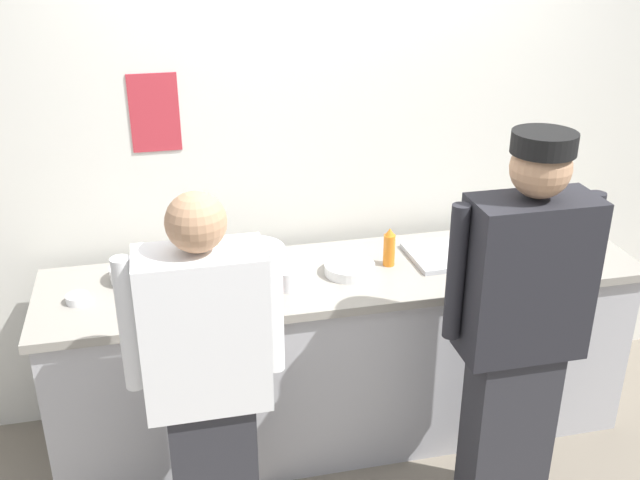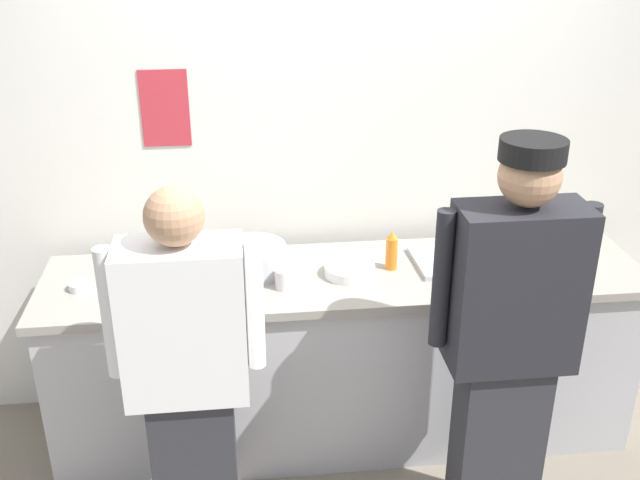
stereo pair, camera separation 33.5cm
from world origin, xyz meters
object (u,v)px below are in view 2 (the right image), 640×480
object	(u,v)px
ramekin_green_sauce	(80,286)
ramekin_red_sauce	(152,292)
chef_center	(509,339)
sheet_tray	(457,260)
ramekin_yellow_sauce	(208,258)
squeeze_bottle_secondary	(573,228)
mixing_bowl_steel	(253,258)
squeeze_bottle_spare	(222,276)
chef_near_left	(188,376)
plate_stack_rear	(138,264)
deli_cup	(285,278)
plate_stack_front	(350,270)
squeeze_bottle_primary	(392,251)

from	to	relation	value
ramekin_green_sauce	ramekin_red_sauce	world-z (taller)	ramekin_red_sauce
chef_center	ramekin_green_sauce	distance (m)	1.86
sheet_tray	ramekin_yellow_sauce	size ratio (longest dim) A/B	4.37
squeeze_bottle_secondary	ramekin_green_sauce	distance (m)	2.37
mixing_bowl_steel	squeeze_bottle_secondary	size ratio (longest dim) A/B	1.57
ramekin_red_sauce	ramekin_green_sauce	bearing A→B (deg)	163.49
squeeze_bottle_spare	ramekin_red_sauce	world-z (taller)	squeeze_bottle_spare
ramekin_red_sauce	ramekin_yellow_sauce	world-z (taller)	ramekin_yellow_sauce
ramekin_green_sauce	chef_center	bearing A→B (deg)	-20.41
mixing_bowl_steel	squeeze_bottle_secondary	world-z (taller)	squeeze_bottle_secondary
squeeze_bottle_secondary	ramekin_red_sauce	bearing A→B (deg)	-171.81
chef_near_left	ramekin_green_sauce	size ratio (longest dim) A/B	16.26
plate_stack_rear	ramekin_yellow_sauce	size ratio (longest dim) A/B	2.24
plate_stack_rear	ramekin_yellow_sauce	distance (m)	0.33
chef_center	ramekin_yellow_sauce	bearing A→B (deg)	144.24
chef_center	deli_cup	xyz separation A→B (m)	(-0.83, 0.56, 0.02)
chef_near_left	chef_center	size ratio (longest dim) A/B	0.93
chef_near_left	squeeze_bottle_spare	xyz separation A→B (m)	(0.13, 0.50, 0.16)
chef_center	plate_stack_front	world-z (taller)	chef_center
plate_stack_front	ramekin_yellow_sauce	xyz separation A→B (m)	(-0.65, 0.20, 0.00)
chef_center	ramekin_red_sauce	distance (m)	1.52
plate_stack_rear	chef_near_left	bearing A→B (deg)	-71.58
plate_stack_rear	plate_stack_front	bearing A→B (deg)	-8.75
squeeze_bottle_primary	squeeze_bottle_spare	bearing A→B (deg)	-167.13
plate_stack_front	sheet_tray	distance (m)	0.53
sheet_tray	ramekin_yellow_sauce	world-z (taller)	ramekin_yellow_sauce
deli_cup	sheet_tray	bearing A→B (deg)	10.51
plate_stack_front	squeeze_bottle_spare	distance (m)	0.60
chef_near_left	ramekin_green_sauce	distance (m)	0.81
plate_stack_front	deli_cup	size ratio (longest dim) A/B	2.60
plate_stack_rear	ramekin_red_sauce	xyz separation A→B (m)	(0.09, -0.25, -0.02)
ramekin_green_sauce	chef_near_left	bearing A→B (deg)	-51.73
squeeze_bottle_primary	ramekin_green_sauce	size ratio (longest dim) A/B	1.91
sheet_tray	ramekin_yellow_sauce	bearing A→B (deg)	173.61
plate_stack_front	ramekin_green_sauce	world-z (taller)	plate_stack_front
deli_cup	squeeze_bottle_secondary	bearing A→B (deg)	10.91
chef_center	ramekin_green_sauce	world-z (taller)	chef_center
sheet_tray	deli_cup	bearing A→B (deg)	-169.49
squeeze_bottle_spare	squeeze_bottle_primary	bearing A→B (deg)	12.87
sheet_tray	ramekin_green_sauce	world-z (taller)	ramekin_green_sauce
mixing_bowl_steel	plate_stack_rear	bearing A→B (deg)	173.12
squeeze_bottle_primary	chef_center	bearing A→B (deg)	-64.99
ramekin_green_sauce	deli_cup	world-z (taller)	deli_cup
plate_stack_rear	squeeze_bottle_primary	world-z (taller)	squeeze_bottle_primary
ramekin_red_sauce	plate_stack_front	bearing A→B (deg)	6.63
chef_center	plate_stack_front	xyz separation A→B (m)	(-0.53, 0.65, 0.00)
squeeze_bottle_primary	ramekin_yellow_sauce	bearing A→B (deg)	169.79
chef_near_left	mixing_bowl_steel	size ratio (longest dim) A/B	5.23
chef_center	squeeze_bottle_spare	xyz separation A→B (m)	(-1.11, 0.52, 0.07)
plate_stack_rear	ramekin_green_sauce	xyz separation A→B (m)	(-0.24, -0.16, -0.02)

